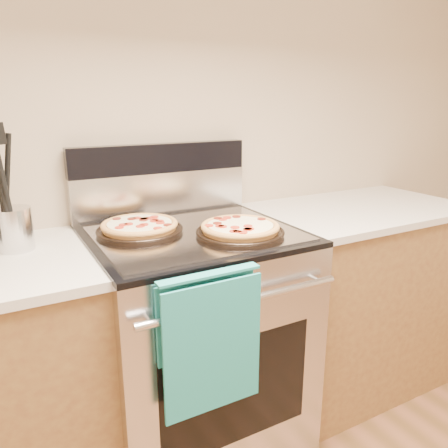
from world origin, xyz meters
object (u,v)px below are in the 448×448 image
pepperoni_pizza_front (240,229)px  utensil_crock (15,229)px  pepperoni_pizza_back (140,227)px  range_body (195,344)px

pepperoni_pizza_front → utensil_crock: (-0.72, 0.26, 0.03)m
pepperoni_pizza_back → pepperoni_pizza_front: size_ratio=0.98×
pepperoni_pizza_back → pepperoni_pizza_front: same height
pepperoni_pizza_back → pepperoni_pizza_front: 0.37m
range_body → utensil_crock: size_ratio=6.26×
range_body → utensil_crock: bearing=167.6°
pepperoni_pizza_back → utensil_crock: utensil_crock is taller
pepperoni_pizza_back → utensil_crock: (-0.41, 0.06, 0.04)m
pepperoni_pizza_front → utensil_crock: 0.76m
pepperoni_pizza_back → pepperoni_pizza_front: bearing=-33.0°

